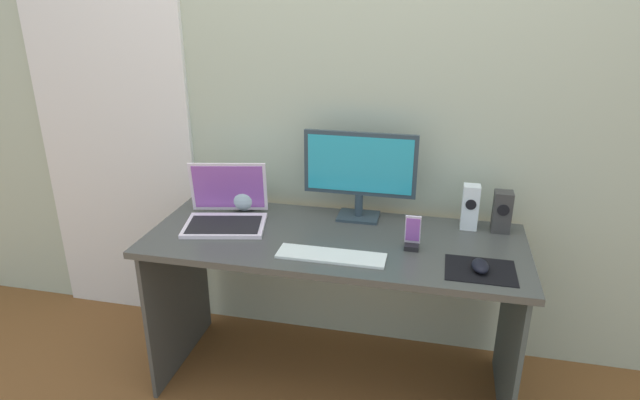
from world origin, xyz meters
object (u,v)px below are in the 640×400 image
(mouse, at_px, (480,266))
(monitor, at_px, (360,171))
(fishbowl, at_px, (244,195))
(laptop, at_px, (226,212))
(speaker_near_monitor, at_px, (470,207))
(keyboard_external, at_px, (331,256))
(speaker_right, at_px, (502,212))
(phone_in_dock, at_px, (412,237))

(mouse, bearing_deg, monitor, 136.93)
(fishbowl, bearing_deg, laptop, -97.81)
(speaker_near_monitor, relative_size, mouse, 1.92)
(mouse, bearing_deg, laptop, 163.51)
(laptop, height_order, fishbowl, laptop)
(monitor, bearing_deg, speaker_near_monitor, -0.76)
(keyboard_external, xyz_separation_m, mouse, (0.54, 0.01, 0.02))
(laptop, distance_m, keyboard_external, 0.55)
(keyboard_external, bearing_deg, fishbowl, 142.01)
(speaker_right, bearing_deg, monitor, 179.40)
(keyboard_external, bearing_deg, mouse, 1.27)
(speaker_right, bearing_deg, mouse, -104.47)
(mouse, height_order, phone_in_dock, phone_in_dock)
(speaker_right, distance_m, keyboard_external, 0.76)
(monitor, distance_m, speaker_near_monitor, 0.49)
(laptop, bearing_deg, speaker_right, 8.74)
(keyboard_external, bearing_deg, speaker_right, 31.39)
(monitor, relative_size, phone_in_dock, 3.50)
(fishbowl, relative_size, mouse, 1.43)
(monitor, xyz_separation_m, keyboard_external, (-0.04, -0.40, -0.21))
(mouse, xyz_separation_m, phone_in_dock, (-0.25, 0.13, 0.03))
(monitor, bearing_deg, laptop, -161.56)
(monitor, relative_size, laptop, 1.25)
(keyboard_external, bearing_deg, speaker_near_monitor, 37.37)
(monitor, xyz_separation_m, speaker_near_monitor, (0.47, -0.01, -0.12))
(monitor, distance_m, speaker_right, 0.61)
(laptop, bearing_deg, fishbowl, 82.19)
(mouse, relative_size, phone_in_dock, 0.72)
(speaker_near_monitor, bearing_deg, phone_in_dock, -131.52)
(monitor, bearing_deg, mouse, -37.47)
(monitor, xyz_separation_m, phone_in_dock, (0.25, -0.26, -0.17))
(fishbowl, height_order, keyboard_external, fishbowl)
(speaker_right, distance_m, mouse, 0.40)
(speaker_near_monitor, distance_m, keyboard_external, 0.65)
(monitor, bearing_deg, fishbowl, -178.20)
(speaker_near_monitor, height_order, phone_in_dock, speaker_near_monitor)
(monitor, distance_m, mouse, 0.66)
(speaker_right, height_order, keyboard_external, speaker_right)
(keyboard_external, xyz_separation_m, phone_in_dock, (0.29, 0.14, 0.04))
(monitor, xyz_separation_m, speaker_right, (0.60, -0.01, -0.13))
(speaker_near_monitor, bearing_deg, fishbowl, -179.41)
(keyboard_external, bearing_deg, phone_in_dock, 25.87)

